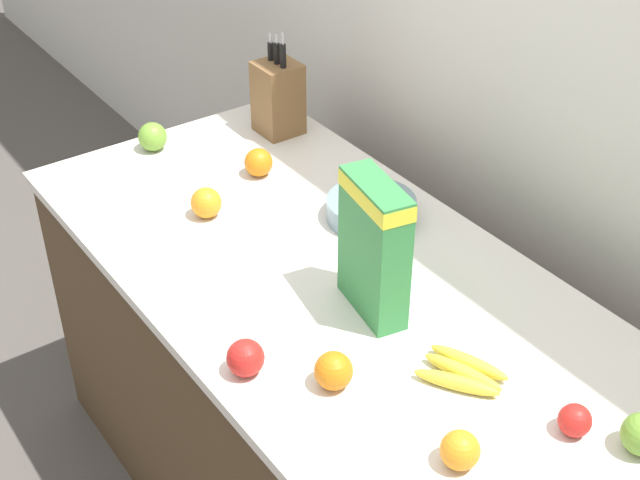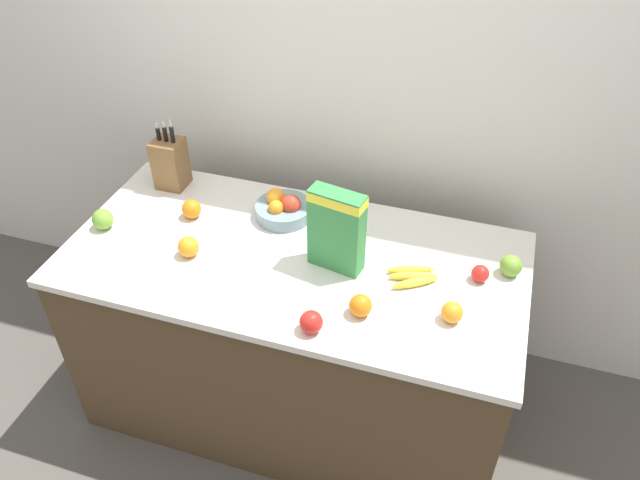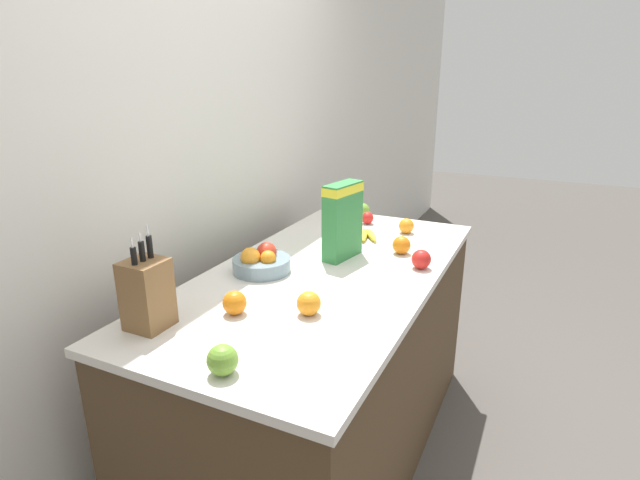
{
  "view_description": "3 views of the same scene",
  "coord_description": "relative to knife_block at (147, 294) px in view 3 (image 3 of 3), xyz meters",
  "views": [
    {
      "loc": [
        1.37,
        -1.0,
        2.14
      ],
      "look_at": [
        0.04,
        -0.05,
        1.01
      ],
      "focal_mm": 50.0,
      "sensor_mm": 36.0,
      "label": 1
    },
    {
      "loc": [
        0.64,
        -1.68,
        2.4
      ],
      "look_at": [
        0.09,
        0.05,
        0.94
      ],
      "focal_mm": 35.0,
      "sensor_mm": 36.0,
      "label": 2
    },
    {
      "loc": [
        -1.69,
        -0.78,
        1.63
      ],
      "look_at": [
        0.03,
        0.04,
        0.99
      ],
      "focal_mm": 28.0,
      "sensor_mm": 36.0,
      "label": 3
    }
  ],
  "objects": [
    {
      "name": "ground_plane",
      "position": [
        0.66,
        -0.3,
        -0.99
      ],
      "size": [
        14.0,
        14.0,
        0.0
      ],
      "primitive_type": "plane",
      "color": "#514C47"
    },
    {
      "name": "wall_back",
      "position": [
        0.66,
        0.34,
        0.31
      ],
      "size": [
        9.0,
        0.06,
        2.6
      ],
      "color": "silver",
      "rests_on": "ground_plane"
    },
    {
      "name": "counter",
      "position": [
        0.66,
        -0.3,
        -0.55
      ],
      "size": [
        1.74,
        0.85,
        0.88
      ],
      "color": "#4C3823",
      "rests_on": "ground_plane"
    },
    {
      "name": "knife_block",
      "position": [
        0.0,
        0.0,
        0.0
      ],
      "size": [
        0.12,
        0.12,
        0.32
      ],
      "color": "brown",
      "rests_on": "counter"
    },
    {
      "name": "cereal_box",
      "position": [
        0.83,
        -0.3,
        0.06
      ],
      "size": [
        0.21,
        0.11,
        0.32
      ],
      "rotation": [
        0.0,
        0.0,
        -0.19
      ],
      "color": "#338442",
      "rests_on": "counter"
    },
    {
      "name": "fruit_bowl",
      "position": [
        0.54,
        -0.07,
        -0.07
      ],
      "size": [
        0.23,
        0.23,
        0.11
      ],
      "color": "gray",
      "rests_on": "counter"
    },
    {
      "name": "banana_bunch",
      "position": [
        1.12,
        -0.29,
        -0.1
      ],
      "size": [
        0.2,
        0.17,
        0.03
      ],
      "rotation": [
        0.0,
        0.0,
        0.44
      ],
      "color": "yellow",
      "rests_on": "counter"
    },
    {
      "name": "apple_near_bananas",
      "position": [
        0.85,
        -0.64,
        -0.07
      ],
      "size": [
        0.08,
        0.08,
        0.08
      ],
      "primitive_type": "sphere",
      "color": "red",
      "rests_on": "counter"
    },
    {
      "name": "apple_rightmost",
      "position": [
        1.35,
        -0.22,
        -0.08
      ],
      "size": [
        0.06,
        0.06,
        0.06
      ],
      "primitive_type": "sphere",
      "color": "red",
      "rests_on": "counter"
    },
    {
      "name": "apple_middle",
      "position": [
        -0.12,
        -0.36,
        -0.07
      ],
      "size": [
        0.08,
        0.08,
        0.08
      ],
      "primitive_type": "sphere",
      "color": "#6B9E33",
      "rests_on": "counter"
    },
    {
      "name": "apple_by_knife_block",
      "position": [
        1.45,
        -0.15,
        -0.07
      ],
      "size": [
        0.08,
        0.08,
        0.08
      ],
      "primitive_type": "sphere",
      "color": "#6B9E33",
      "rests_on": "counter"
    },
    {
      "name": "orange_front_center",
      "position": [
        0.19,
        -0.19,
        -0.07
      ],
      "size": [
        0.08,
        0.08,
        0.08
      ],
      "primitive_type": "sphere",
      "color": "orange",
      "rests_on": "counter"
    },
    {
      "name": "orange_front_right",
      "position": [
        0.29,
        -0.41,
        -0.07
      ],
      "size": [
        0.08,
        0.08,
        0.08
      ],
      "primitive_type": "sphere",
      "color": "orange",
      "rests_on": "counter"
    },
    {
      "name": "orange_mid_right",
      "position": [
        0.98,
        -0.51,
        -0.07
      ],
      "size": [
        0.08,
        0.08,
        0.08
      ],
      "primitive_type": "sphere",
      "color": "orange",
      "rests_on": "counter"
    },
    {
      "name": "orange_back_center",
      "position": [
        1.28,
        -0.45,
        -0.07
      ],
      "size": [
        0.07,
        0.07,
        0.07
      ],
      "primitive_type": "sphere",
      "color": "orange",
      "rests_on": "counter"
    }
  ]
}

